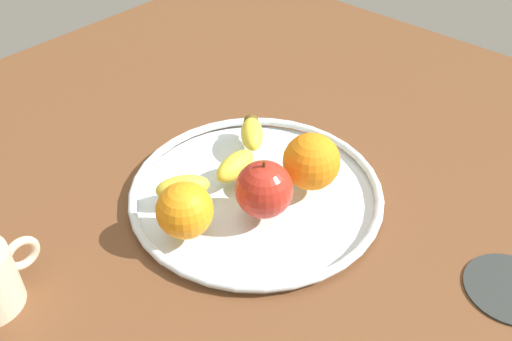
# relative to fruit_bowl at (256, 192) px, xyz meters

# --- Properties ---
(ground_plane) EXTENTS (1.28, 1.28, 0.04)m
(ground_plane) POSITION_rel_fruit_bowl_xyz_m (0.00, 0.00, -0.03)
(ground_plane) COLOR brown
(fruit_bowl) EXTENTS (0.35, 0.35, 0.02)m
(fruit_bowl) POSITION_rel_fruit_bowl_xyz_m (0.00, 0.00, 0.00)
(fruit_bowl) COLOR silver
(fruit_bowl) RESTS_ON ground_plane
(banana) EXTENTS (0.23, 0.09, 0.03)m
(banana) POSITION_rel_fruit_bowl_xyz_m (0.00, 0.06, 0.03)
(banana) COLOR yellow
(banana) RESTS_ON fruit_bowl
(apple) EXTENTS (0.08, 0.08, 0.08)m
(apple) POSITION_rel_fruit_bowl_xyz_m (-0.03, -0.04, 0.05)
(apple) COLOR #AD281C
(apple) RESTS_ON fruit_bowl
(orange_center) EXTENTS (0.07, 0.07, 0.07)m
(orange_center) POSITION_rel_fruit_bowl_xyz_m (-0.12, 0.01, 0.04)
(orange_center) COLOR orange
(orange_center) RESTS_ON fruit_bowl
(orange_back_left) EXTENTS (0.08, 0.08, 0.08)m
(orange_back_left) POSITION_rel_fruit_bowl_xyz_m (0.06, -0.05, 0.05)
(orange_back_left) COLOR orange
(orange_back_left) RESTS_ON fruit_bowl
(ambient_coaster) EXTENTS (0.11, 0.11, 0.01)m
(ambient_coaster) POSITION_rel_fruit_bowl_xyz_m (0.08, -0.33, -0.01)
(ambient_coaster) COLOR #2A2E2D
(ambient_coaster) RESTS_ON ground_plane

